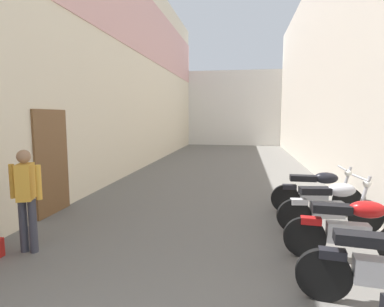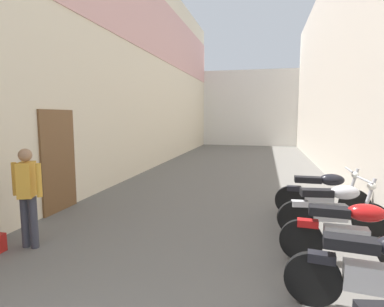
{
  "view_description": "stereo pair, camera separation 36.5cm",
  "coord_description": "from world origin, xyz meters",
  "px_view_note": "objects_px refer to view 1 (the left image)",
  "views": [
    {
      "loc": [
        0.77,
        -0.28,
        2.06
      ],
      "look_at": [
        -0.17,
        5.29,
        1.38
      ],
      "focal_mm": 29.08,
      "sensor_mm": 36.0,
      "label": 1
    },
    {
      "loc": [
        1.12,
        -0.21,
        2.06
      ],
      "look_at": [
        -0.17,
        5.29,
        1.38
      ],
      "focal_mm": 29.08,
      "sensor_mm": 36.0,
      "label": 2
    }
  ],
  "objects_px": {
    "pedestrian_mid_alley": "(26,193)",
    "motorcycle_sixth": "(317,191)",
    "motorcycle_fourth": "(353,228)",
    "motorcycle_fifth": "(331,205)"
  },
  "relations": [
    {
      "from": "motorcycle_fifth",
      "to": "pedestrian_mid_alley",
      "type": "height_order",
      "value": "pedestrian_mid_alley"
    },
    {
      "from": "pedestrian_mid_alley",
      "to": "motorcycle_sixth",
      "type": "bearing_deg",
      "value": 29.49
    },
    {
      "from": "pedestrian_mid_alley",
      "to": "motorcycle_fourth",
      "type": "bearing_deg",
      "value": 5.53
    },
    {
      "from": "motorcycle_fourth",
      "to": "motorcycle_sixth",
      "type": "height_order",
      "value": "same"
    },
    {
      "from": "motorcycle_fourth",
      "to": "motorcycle_fifth",
      "type": "relative_size",
      "value": 1.0
    },
    {
      "from": "motorcycle_fifth",
      "to": "pedestrian_mid_alley",
      "type": "bearing_deg",
      "value": -161.49
    },
    {
      "from": "motorcycle_fifth",
      "to": "motorcycle_sixth",
      "type": "distance_m",
      "value": 1.09
    },
    {
      "from": "motorcycle_fourth",
      "to": "motorcycle_sixth",
      "type": "distance_m",
      "value": 2.22
    },
    {
      "from": "motorcycle_sixth",
      "to": "motorcycle_fifth",
      "type": "bearing_deg",
      "value": -90.0
    },
    {
      "from": "motorcycle_sixth",
      "to": "pedestrian_mid_alley",
      "type": "bearing_deg",
      "value": -150.51
    }
  ]
}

